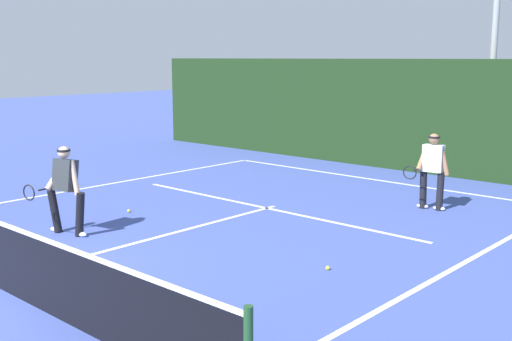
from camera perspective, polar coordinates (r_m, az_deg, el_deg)
court_line_baseline_far at (r=17.12m, az=10.65°, el=-0.81°), size 9.53×0.10×0.01m
court_line_service at (r=13.67m, az=0.98°, el=-3.42°), size 7.77×0.10×0.01m
court_line_centre at (r=11.68m, az=-8.67°, el=-5.92°), size 0.10×6.40×0.01m
player_near at (r=12.01m, az=-16.92°, el=-1.38°), size 0.93×0.89×1.65m
player_far at (r=13.91m, az=15.68°, el=0.22°), size 0.71×0.89×1.64m
tennis_ball at (r=9.85m, az=6.53°, el=-8.76°), size 0.07×0.07×0.07m
tennis_ball_extra at (r=13.57m, az=-11.45°, el=-3.60°), size 0.07×0.07×0.07m
back_fence_windscreen at (r=18.42m, az=13.72°, el=4.84°), size 20.46×0.12×3.19m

